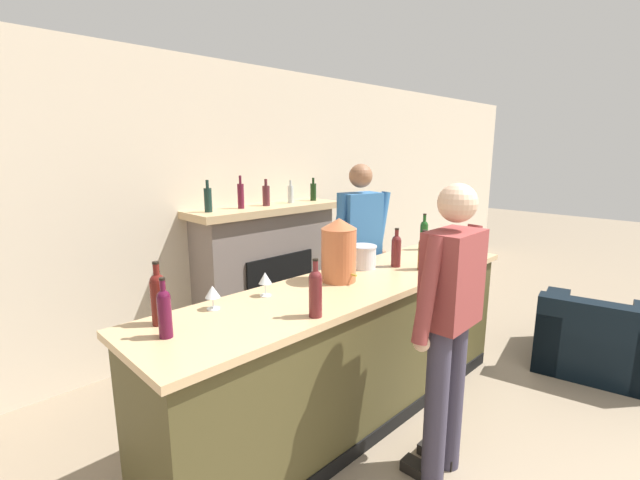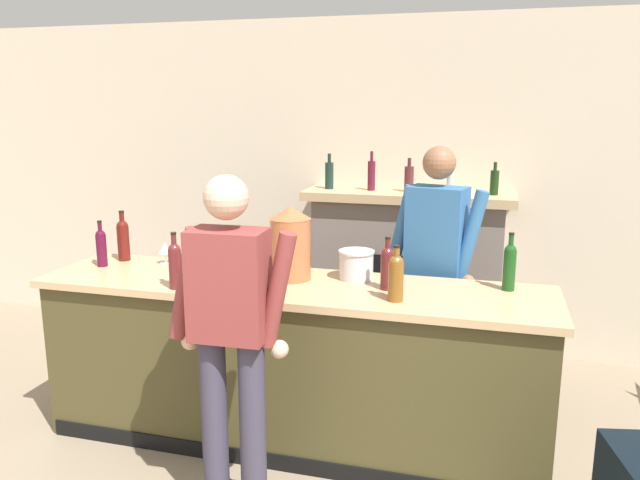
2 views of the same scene
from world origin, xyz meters
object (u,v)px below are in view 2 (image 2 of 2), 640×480
person_customer (231,337)px  copper_dispenser (291,243)px  ice_bucket_steel (356,265)px  wine_bottle_port_short (396,276)px  wine_glass_near_bucket (165,249)px  wine_bottle_cabernet_heavy (510,265)px  wine_bottle_burgundy_dark (101,246)px  wine_bottle_rose_blush (123,238)px  fireplace_stone (406,273)px  wine_glass_front_left (212,252)px  wine_bottle_merlot_tall (175,264)px  wine_bottle_chardonnay_pale (387,266)px  person_bartender (435,270)px

person_customer → copper_dispenser: 0.91m
ice_bucket_steel → wine_bottle_port_short: size_ratio=0.71×
ice_bucket_steel → wine_glass_near_bucket: 1.30m
wine_bottle_cabernet_heavy → wine_bottle_burgundy_dark: bearing=-176.5°
ice_bucket_steel → wine_bottle_cabernet_heavy: 0.88m
ice_bucket_steel → wine_bottle_rose_blush: size_ratio=0.64×
wine_bottle_port_short → wine_glass_near_bucket: bearing=166.4°
wine_bottle_burgundy_dark → ice_bucket_steel: bearing=5.0°
fireplace_stone → wine_glass_front_left: size_ratio=10.95×
wine_bottle_merlot_tall → wine_bottle_chardonnay_pale: bearing=14.6°
ice_bucket_steel → wine_bottle_rose_blush: bearing=178.9°
copper_dispenser → ice_bucket_steel: 0.42m
person_bartender → wine_bottle_chardonnay_pale: 0.62m
fireplace_stone → wine_bottle_merlot_tall: (-1.08, -1.85, 0.47)m
ice_bucket_steel → wine_bottle_merlot_tall: (-0.96, -0.46, 0.06)m
person_customer → wine_glass_near_bucket: (-0.90, 0.99, 0.15)m
person_customer → wine_bottle_merlot_tall: 0.77m
wine_bottle_merlot_tall → wine_bottle_burgundy_dark: (-0.70, 0.32, -0.01)m
person_customer → copper_dispenser: bearing=88.7°
person_customer → wine_bottle_chardonnay_pale: bearing=52.6°
person_customer → wine_glass_front_left: size_ratio=11.36×
person_bartender → wine_bottle_rose_blush: size_ratio=5.30×
wine_bottle_chardonnay_pale → wine_bottle_cabernet_heavy: bearing=14.3°
fireplace_stone → wine_bottle_cabernet_heavy: fireplace_stone is taller
wine_glass_near_bucket → fireplace_stone: bearing=43.6°
fireplace_stone → wine_bottle_rose_blush: 2.25m
person_customer → person_bartender: (0.84, 1.36, 0.03)m
wine_bottle_cabernet_heavy → wine_glass_near_bucket: (-2.18, 0.02, -0.05)m
person_bartender → wine_glass_front_left: (-1.38, -0.39, 0.13)m
copper_dispenser → wine_bottle_rose_blush: bearing=173.8°
wine_bottle_cabernet_heavy → wine_glass_front_left: size_ratio=2.17×
wine_bottle_burgundy_dark → wine_glass_front_left: wine_bottle_burgundy_dark is taller
copper_dispenser → wine_bottle_chardonnay_pale: 0.60m
wine_glass_front_left → ice_bucket_steel: bearing=-0.0°
fireplace_stone → person_customer: bearing=-102.6°
copper_dispenser → wine_bottle_burgundy_dark: copper_dispenser is taller
wine_bottle_rose_blush → wine_bottle_port_short: (1.90, -0.39, -0.01)m
wine_bottle_burgundy_dark → person_customer: bearing=-33.1°
wine_bottle_merlot_tall → wine_glass_near_bucket: bearing=124.7°
ice_bucket_steel → wine_bottle_rose_blush: 1.61m
ice_bucket_steel → wine_bottle_port_short: wine_bottle_port_short is taller
wine_bottle_rose_blush → wine_glass_near_bucket: wine_bottle_rose_blush is taller
person_bartender → ice_bucket_steel: size_ratio=8.29×
wine_bottle_burgundy_dark → wine_glass_front_left: 0.73m
wine_bottle_chardonnay_pale → wine_bottle_burgundy_dark: 1.87m
copper_dispenser → wine_bottle_port_short: (0.68, -0.26, -0.08)m
person_customer → copper_dispenser: size_ratio=3.94×
copper_dispenser → wine_bottle_port_short: size_ratio=1.44×
copper_dispenser → wine_bottle_cabernet_heavy: (1.26, 0.11, -0.08)m
copper_dispenser → wine_bottle_merlot_tall: (-0.58, -0.36, -0.08)m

